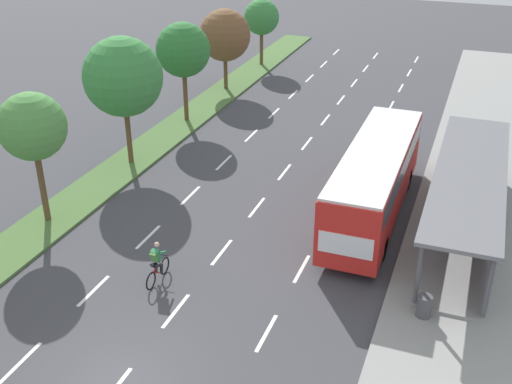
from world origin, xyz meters
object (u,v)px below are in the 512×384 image
at_px(bus_shelter, 474,196).
at_px(cyclist, 157,264).
at_px(median_tree_fourth, 183,50).
at_px(bus, 375,175).
at_px(median_tree_fifth, 225,35).
at_px(median_tree_third, 123,77).
at_px(trash_bin, 424,306).
at_px(median_tree_second, 32,127).
at_px(median_tree_farthest, 262,17).

relative_size(bus_shelter, cyclist, 7.26).
bearing_deg(median_tree_fourth, bus, -30.95).
bearing_deg(bus_shelter, median_tree_fifth, 139.86).
bearing_deg(median_tree_third, median_tree_fifth, 91.01).
height_order(bus_shelter, trash_bin, bus_shelter).
xyz_separation_m(median_tree_second, median_tree_farthest, (0.24, 27.61, -0.68)).
bearing_deg(bus_shelter, median_tree_third, 175.67).
relative_size(median_tree_second, median_tree_farthest, 1.14).
height_order(median_tree_second, trash_bin, median_tree_second).
xyz_separation_m(cyclist, median_tree_second, (-6.96, 2.39, 3.80)).
xyz_separation_m(median_tree_farthest, trash_bin, (16.65, -28.77, -3.34)).
xyz_separation_m(median_tree_third, trash_bin, (16.64, -8.06, -4.28)).
relative_size(median_tree_third, median_tree_fourth, 1.11).
bearing_deg(median_tree_third, bus_shelter, -4.33).
height_order(bus, median_tree_fifth, median_tree_fifth).
distance_m(median_tree_fourth, median_tree_farthest, 13.82).
bearing_deg(median_tree_farthest, median_tree_third, -89.97).
relative_size(bus_shelter, median_tree_third, 1.94).
xyz_separation_m(bus_shelter, median_tree_fourth, (-17.75, 8.25, 2.72)).
relative_size(cyclist, median_tree_second, 0.30).
relative_size(bus, median_tree_farthest, 2.16).
distance_m(median_tree_third, median_tree_fifth, 13.84).
bearing_deg(median_tree_fifth, median_tree_second, -90.02).
bearing_deg(median_tree_farthest, median_tree_second, -90.50).
bearing_deg(bus, median_tree_fifth, 132.41).
bearing_deg(bus, median_tree_fourth, 149.05).
bearing_deg(cyclist, median_tree_fourth, 112.57).
xyz_separation_m(median_tree_third, median_tree_fourth, (-0.03, 6.90, -0.27)).
distance_m(median_tree_fifth, median_tree_farthest, 6.91).
distance_m(bus_shelter, median_tree_fourth, 19.76).
height_order(median_tree_fourth, trash_bin, median_tree_fourth).
relative_size(median_tree_third, median_tree_farthest, 1.31).
xyz_separation_m(bus_shelter, median_tree_farthest, (-17.73, 22.05, 2.05)).
bearing_deg(median_tree_second, median_tree_fifth, 89.98).
bearing_deg(median_tree_third, median_tree_second, -92.09).
height_order(bus_shelter, median_tree_fourth, median_tree_fourth).
relative_size(bus, median_tree_fourth, 1.84).
relative_size(median_tree_farthest, trash_bin, 6.14).
relative_size(bus_shelter, median_tree_fifth, 2.33).
height_order(bus_shelter, bus, bus).
bearing_deg(bus_shelter, median_tree_second, -162.81).
bearing_deg(trash_bin, median_tree_farthest, 120.06).
xyz_separation_m(bus_shelter, median_tree_third, (-17.72, 1.34, 2.99)).
distance_m(bus, median_tree_fourth, 15.91).
height_order(median_tree_fifth, trash_bin, median_tree_fifth).
xyz_separation_m(median_tree_third, median_tree_farthest, (-0.01, 20.71, -0.95)).
distance_m(bus_shelter, median_tree_farthest, 28.37).
relative_size(cyclist, median_tree_farthest, 0.35).
distance_m(bus_shelter, bus, 4.29).
bearing_deg(trash_bin, bus, 114.91).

